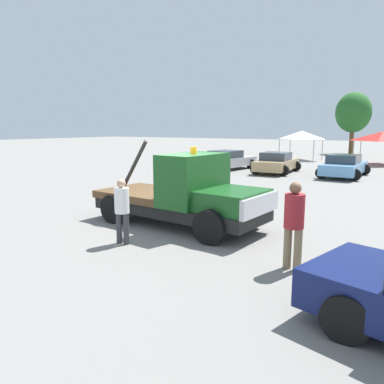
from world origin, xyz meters
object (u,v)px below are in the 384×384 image
(canopy_tent_red, at_px, (382,136))
(canopy_tent_white, at_px, (302,135))
(parked_car_tan, at_px, (276,163))
(parked_car_skyblue, at_px, (344,166))
(person_at_hood, at_px, (122,207))
(person_near_truck, at_px, (294,220))
(tow_truck, at_px, (187,196))
(tree_left, at_px, (353,113))
(parked_car_silver, at_px, (227,160))

(canopy_tent_red, bearing_deg, canopy_tent_white, 174.34)
(parked_car_tan, height_order, parked_car_skyblue, same)
(person_at_hood, height_order, canopy_tent_white, canopy_tent_white)
(person_near_truck, relative_size, parked_car_skyblue, 0.40)
(person_at_hood, relative_size, canopy_tent_red, 0.46)
(tow_truck, relative_size, canopy_tent_red, 1.55)
(parked_car_skyblue, bearing_deg, person_at_hood, 173.81)
(tree_left, bearing_deg, person_near_truck, -81.99)
(person_at_hood, distance_m, parked_car_skyblue, 16.75)
(tow_truck, distance_m, parked_car_tan, 14.39)
(person_near_truck, xyz_separation_m, tree_left, (-5.24, 37.24, 3.42))
(parked_car_silver, relative_size, parked_car_skyblue, 1.08)
(parked_car_tan, height_order, canopy_tent_white, canopy_tent_white)
(tow_truck, distance_m, tree_left, 35.79)
(parked_car_tan, xyz_separation_m, canopy_tent_white, (-1.49, 10.43, 1.58))
(parked_car_skyblue, xyz_separation_m, canopy_tent_red, (0.95, 9.62, 1.57))
(person_at_hood, height_order, parked_car_silver, person_at_hood)
(parked_car_tan, bearing_deg, canopy_tent_white, 4.99)
(parked_car_tan, bearing_deg, person_at_hood, -176.39)
(person_at_hood, height_order, canopy_tent_red, canopy_tent_red)
(person_at_hood, distance_m, canopy_tent_red, 26.44)
(canopy_tent_red, relative_size, tree_left, 0.54)
(tow_truck, xyz_separation_m, canopy_tent_white, (-3.88, 24.62, 1.30))
(canopy_tent_white, xyz_separation_m, canopy_tent_red, (6.51, -0.65, -0.01))
(tow_truck, xyz_separation_m, person_near_truck, (3.69, -1.67, 0.13))
(parked_car_skyblue, bearing_deg, canopy_tent_white, 29.58)
(canopy_tent_white, bearing_deg, tow_truck, -81.05)
(person_at_hood, bearing_deg, parked_car_tan, -4.03)
(tow_truck, height_order, parked_car_silver, tow_truck)
(tow_truck, bearing_deg, parked_car_silver, 117.42)
(canopy_tent_white, relative_size, tree_left, 0.46)
(person_at_hood, relative_size, parked_car_skyblue, 0.36)
(parked_car_tan, distance_m, canopy_tent_white, 10.65)
(person_at_hood, relative_size, canopy_tent_white, 0.54)
(parked_car_silver, bearing_deg, tow_truck, -149.63)
(person_near_truck, relative_size, canopy_tent_white, 0.60)
(parked_car_tan, bearing_deg, canopy_tent_red, -30.29)
(person_near_truck, bearing_deg, tow_truck, -108.86)
(tree_left, bearing_deg, parked_car_tan, -92.25)
(parked_car_skyblue, bearing_deg, canopy_tent_red, -4.49)
(tow_truck, height_order, person_at_hood, tow_truck)
(parked_car_tan, distance_m, parked_car_skyblue, 4.08)
(person_near_truck, bearing_deg, person_at_hood, -76.52)
(parked_car_silver, height_order, parked_car_skyblue, same)
(person_at_hood, distance_m, parked_car_tan, 16.56)
(canopy_tent_white, bearing_deg, parked_car_skyblue, -61.54)
(canopy_tent_white, bearing_deg, canopy_tent_red, -5.66)
(person_near_truck, height_order, parked_car_silver, person_near_truck)
(tow_truck, relative_size, tree_left, 0.83)
(person_at_hood, distance_m, parked_car_silver, 17.29)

